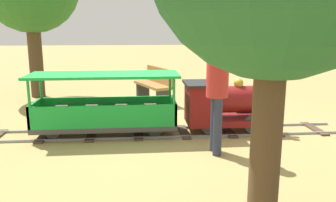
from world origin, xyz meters
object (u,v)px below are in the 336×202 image
locomotive (223,104)px  conductor_person (217,86)px  passenger_car (105,110)px  park_bench (154,85)px

locomotive → conductor_person: conductor_person is taller
locomotive → passenger_car: 1.93m
conductor_person → park_bench: size_ratio=1.20×
conductor_person → park_bench: 3.51m
locomotive → park_bench: locomotive is taller
passenger_car → conductor_person: bearing=58.8°
locomotive → park_bench: bearing=-157.4°
locomotive → park_bench: size_ratio=1.07×
locomotive → conductor_person: (0.96, -0.34, 0.47)m
passenger_car → conductor_person: size_ratio=1.45×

